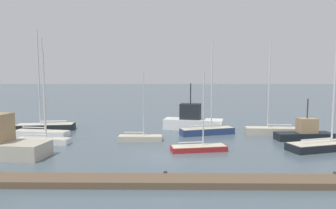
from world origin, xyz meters
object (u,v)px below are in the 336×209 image
sailboat_1 (272,130)px  fishing_boat_0 (305,133)px  sailboat_5 (45,125)px  fishing_boat_1 (192,120)px  sailboat_0 (207,130)px  sailboat_2 (326,144)px  sailboat_6 (41,132)px  sailboat_3 (42,139)px  sailboat_4 (140,137)px  sailboat_7 (199,147)px

sailboat_1 → fishing_boat_0: (2.29, -2.88, 0.21)m
sailboat_5 → fishing_boat_1: (17.82, 0.79, 0.53)m
sailboat_0 → sailboat_2: (9.57, -6.58, -0.05)m
sailboat_6 → fishing_boat_1: size_ratio=1.40×
sailboat_0 → sailboat_2: size_ratio=1.00×
sailboat_6 → sailboat_1: bearing=12.3°
sailboat_6 → fishing_boat_0: 27.52m
sailboat_5 → sailboat_2: bearing=154.4°
sailboat_5 → sailboat_6: bearing=100.2°
sailboat_0 → sailboat_1: 7.21m
sailboat_3 → fishing_boat_0: bearing=8.1°
sailboat_3 → sailboat_4: sailboat_3 is taller
sailboat_2 → sailboat_3: size_ratio=1.17×
sailboat_2 → sailboat_4: bearing=151.9°
sailboat_3 → sailboat_0: bearing=19.7°
sailboat_3 → fishing_boat_1: (14.86, 8.09, 0.64)m
sailboat_6 → fishing_boat_1: (16.57, 4.58, 0.57)m
sailboat_0 → sailboat_6: bearing=166.5°
sailboat_6 → fishing_boat_0: size_ratio=1.82×
sailboat_3 → sailboat_6: 3.90m
sailboat_0 → sailboat_7: bearing=-120.2°
sailboat_3 → fishing_boat_1: sailboat_3 is taller
sailboat_0 → fishing_boat_1: (-1.41, 3.36, 0.54)m
sailboat_0 → sailboat_7: size_ratio=1.48×
sailboat_5 → sailboat_0: bearing=164.4°
sailboat_2 → sailboat_6: size_ratio=0.97×
sailboat_7 → fishing_boat_1: size_ratio=0.92×
sailboat_6 → fishing_boat_1: 17.20m
sailboat_1 → sailboat_7: size_ratio=1.48×
sailboat_0 → sailboat_1: size_ratio=1.00×
sailboat_3 → fishing_boat_0: (25.78, 2.08, 0.29)m
sailboat_1 → sailboat_3: bearing=16.0°
sailboat_0 → sailboat_1: (7.21, 0.23, -0.01)m
sailboat_4 → sailboat_1: bearing=13.7°
sailboat_5 → sailboat_4: bearing=146.4°
sailboat_3 → sailboat_4: (9.18, 1.48, -0.09)m
sailboat_1 → sailboat_0: bearing=5.9°
sailboat_4 → sailboat_3: bearing=-170.8°
sailboat_0 → sailboat_3: sailboat_0 is taller
sailboat_1 → sailboat_6: (-25.19, -1.46, -0.02)m
sailboat_5 → fishing_boat_1: 17.85m
sailboat_1 → sailboat_4: sailboat_1 is taller
sailboat_4 → fishing_boat_0: bearing=2.1°
sailboat_1 → sailboat_2: (2.36, -6.81, -0.04)m
sailboat_0 → sailboat_3: 16.95m
sailboat_4 → fishing_boat_1: sailboat_4 is taller
sailboat_0 → sailboat_3: bearing=178.8°
sailboat_0 → sailboat_7: 7.36m
fishing_boat_1 → sailboat_0: bearing=125.1°
sailboat_1 → sailboat_2: size_ratio=1.00×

